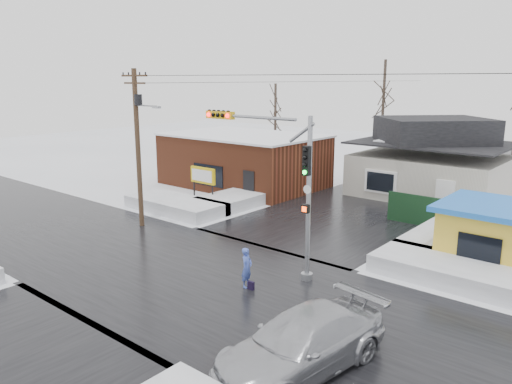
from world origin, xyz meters
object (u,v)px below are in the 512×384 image
Objects in this scene: marquee_sign at (203,177)px; utility_pole at (138,139)px; kiosk at (493,234)px; car at (302,343)px; traffic_signal at (278,172)px; pedestrian at (247,268)px.

utility_pole is at bearing -79.87° from marquee_sign.
kiosk reaches higher than car.
kiosk is at bearing 44.84° from traffic_signal.
traffic_signal is 4.17× the size of pedestrian.
traffic_signal is 4.30m from pedestrian.
marquee_sign is 0.43× the size of car.
utility_pole reaches higher than pedestrian.
car is (15.64, -6.25, -4.25)m from utility_pole.
traffic_signal is at bearing -2.95° from utility_pole.
kiosk is (17.43, 6.49, -3.65)m from utility_pole.
car is at bearing -47.25° from traffic_signal.
marquee_sign reaches higher than pedestrian.
utility_pole is at bearing 177.05° from traffic_signal.
marquee_sign is 14.49m from pedestrian.
car is at bearing -97.97° from kiosk.
kiosk is 2.74× the size of pedestrian.
utility_pole is 1.52× the size of car.
traffic_signal reaches higher than car.
car is (16.72, -12.24, -1.06)m from marquee_sign.
marquee_sign is 0.55× the size of kiosk.
utility_pole is 6.87m from marquee_sign.
traffic_signal is at bearing -29.72° from marquee_sign.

